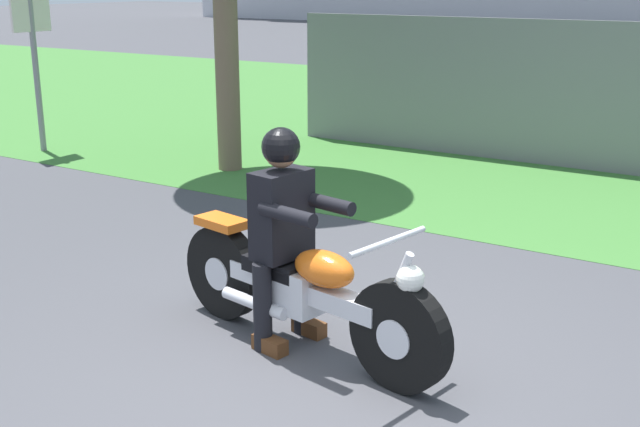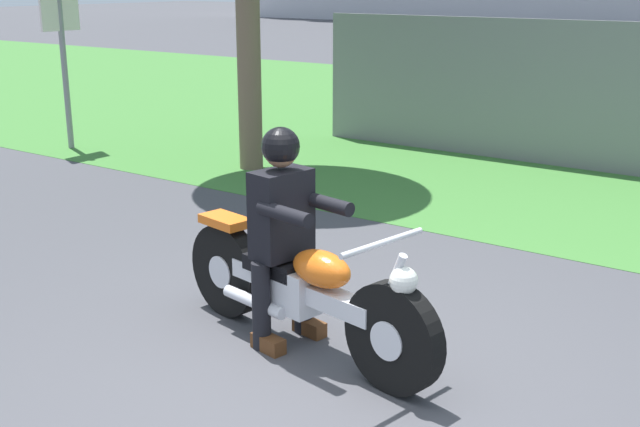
# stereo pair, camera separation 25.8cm
# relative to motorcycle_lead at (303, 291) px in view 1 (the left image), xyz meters

# --- Properties ---
(ground) EXTENTS (120.00, 120.00, 0.00)m
(ground) POSITION_rel_motorcycle_lead_xyz_m (0.39, -0.50, -0.40)
(ground) COLOR #424247
(motorcycle_lead) EXTENTS (2.17, 0.72, 0.89)m
(motorcycle_lead) POSITION_rel_motorcycle_lead_xyz_m (0.00, 0.00, 0.00)
(motorcycle_lead) COLOR black
(motorcycle_lead) RESTS_ON ground
(rider_lead) EXTENTS (0.60, 0.53, 1.41)m
(rider_lead) POSITION_rel_motorcycle_lead_xyz_m (-0.16, 0.03, 0.42)
(rider_lead) COLOR black
(rider_lead) RESTS_ON ground
(sign_banner) EXTENTS (0.08, 0.60, 2.60)m
(sign_banner) POSITION_rel_motorcycle_lead_xyz_m (-6.41, 3.20, 1.33)
(sign_banner) COLOR gray
(sign_banner) RESTS_ON ground
(fence_segment) EXTENTS (7.00, 0.06, 1.80)m
(fence_segment) POSITION_rel_motorcycle_lead_xyz_m (-0.42, 6.05, 0.50)
(fence_segment) COLOR slate
(fence_segment) RESTS_ON ground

